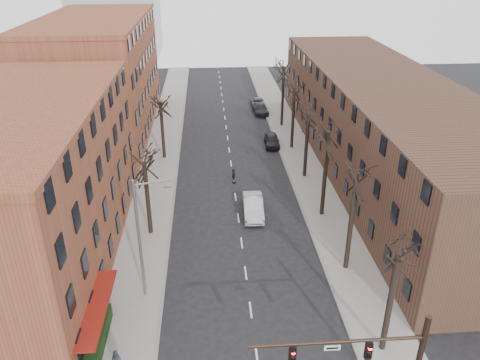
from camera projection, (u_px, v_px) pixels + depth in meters
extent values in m
cube|color=gray|center=(162.00, 154.00, 54.98)|extent=(4.00, 90.00, 0.15)
cube|color=gray|center=(296.00, 151.00, 56.01)|extent=(4.00, 90.00, 0.15)
cube|color=brown|center=(24.00, 191.00, 33.95)|extent=(12.00, 26.00, 12.00)
cube|color=brown|center=(100.00, 78.00, 59.43)|extent=(12.00, 28.00, 14.00)
cube|color=#462C20|center=(381.00, 124.00, 49.88)|extent=(12.00, 50.00, 10.00)
cube|color=maroon|center=(103.00, 340.00, 29.00)|extent=(1.20, 7.00, 0.15)
cube|color=black|center=(97.00, 344.00, 27.81)|extent=(0.80, 6.00, 1.00)
cylinder|color=black|center=(337.00, 342.00, 20.88)|extent=(8.00, 0.16, 0.16)
cube|color=black|center=(368.00, 351.00, 21.27)|extent=(0.32, 0.22, 0.95)
cube|color=black|center=(292.00, 355.00, 21.04)|extent=(0.32, 0.22, 0.95)
cube|color=silver|center=(332.00, 348.00, 21.02)|extent=(0.75, 0.04, 0.28)
cylinder|color=slate|center=(140.00, 242.00, 30.72)|extent=(0.20, 0.20, 9.00)
cylinder|color=slate|center=(151.00, 183.00, 28.88)|extent=(2.39, 0.12, 0.46)
cube|color=slate|center=(168.00, 186.00, 29.08)|extent=(0.50, 0.22, 0.14)
imported|color=#A8ABAF|center=(253.00, 207.00, 42.33)|extent=(1.89, 5.01, 1.63)
imported|color=black|center=(272.00, 140.00, 57.28)|extent=(1.87, 4.31, 1.45)
imported|color=black|center=(260.00, 109.00, 68.62)|extent=(2.18, 4.92, 1.41)
imported|color=slate|center=(258.00, 102.00, 71.89)|extent=(2.07, 4.26, 1.17)
imported|color=black|center=(234.00, 176.00, 48.02)|extent=(0.48, 0.99, 1.63)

